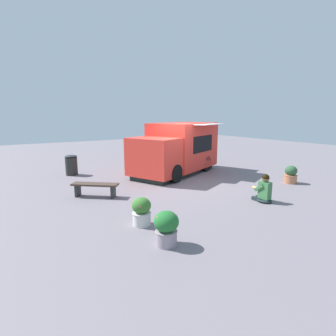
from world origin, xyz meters
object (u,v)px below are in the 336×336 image
object	(u,v)px
food_truck	(177,150)
person_customer	(264,190)
planter_flowering_side	(142,211)
planter_flowering_far	(166,227)
trash_bin	(71,165)
plaza_bench	(95,187)
planter_flowering_near	(291,175)

from	to	relation	value
food_truck	person_customer	size ratio (longest dim) A/B	5.75
planter_flowering_side	person_customer	bearing A→B (deg)	174.00
planter_flowering_far	food_truck	bearing A→B (deg)	-126.39
planter_flowering_side	trash_bin	size ratio (longest dim) A/B	0.77
planter_flowering_side	planter_flowering_far	bearing A→B (deg)	87.43
food_truck	plaza_bench	world-z (taller)	food_truck
planter_flowering_far	plaza_bench	size ratio (longest dim) A/B	0.52
planter_flowering_near	trash_bin	world-z (taller)	trash_bin
food_truck	plaza_bench	xyz separation A→B (m)	(4.53, 1.68, -0.77)
food_truck	planter_flowering_near	size ratio (longest dim) A/B	7.22
person_customer	plaza_bench	distance (m)	5.57
planter_flowering_near	plaza_bench	size ratio (longest dim) A/B	0.50
person_customer	planter_flowering_far	bearing A→B (deg)	10.89
person_customer	trash_bin	xyz separation A→B (m)	(4.20, -7.41, 0.10)
planter_flowering_far	person_customer	bearing A→B (deg)	-169.11
planter_flowering_near	plaza_bench	bearing A→B (deg)	-18.57
planter_flowering_side	trash_bin	xyz separation A→B (m)	(0.04, -6.98, 0.10)
planter_flowering_side	plaza_bench	xyz separation A→B (m)	(0.21, -3.01, -0.02)
food_truck	plaza_bench	bearing A→B (deg)	20.36
planter_flowering_near	plaza_bench	xyz separation A→B (m)	(7.32, -2.46, -0.00)
planter_flowering_far	trash_bin	world-z (taller)	trash_bin
person_customer	planter_flowering_far	world-z (taller)	person_customer
plaza_bench	planter_flowering_near	bearing A→B (deg)	161.43
planter_flowering_near	trash_bin	distance (m)	9.61
food_truck	planter_flowering_far	bearing A→B (deg)	53.61
planter_flowering_near	trash_bin	bearing A→B (deg)	-41.98
person_customer	trash_bin	bearing A→B (deg)	-60.47
planter_flowering_far	planter_flowering_near	bearing A→B (deg)	-165.89
food_truck	planter_flowering_far	xyz separation A→B (m)	(4.38, 5.94, -0.72)
person_customer	planter_flowering_near	xyz separation A→B (m)	(-2.94, -0.99, -0.02)
planter_flowering_far	planter_flowering_side	distance (m)	1.25
food_truck	planter_flowering_near	bearing A→B (deg)	123.90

